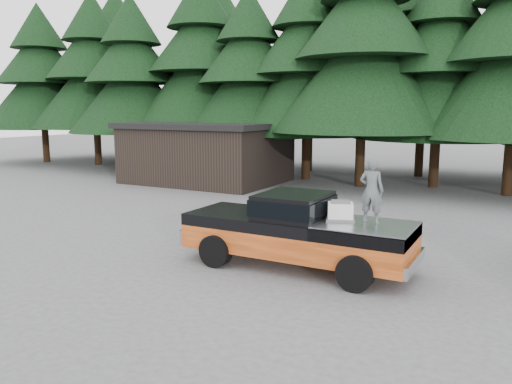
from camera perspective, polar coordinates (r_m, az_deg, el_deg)
The scene contains 7 objects.
ground at distance 13.57m, azimuth -2.44°, elevation -7.80°, with size 120.00×120.00×0.00m, color #4E4E50.
pickup_truck at distance 12.87m, azimuth 4.68°, elevation -5.71°, with size 6.00×2.04×1.33m, color orange, non-canonical shape.
truck_cab at distance 12.69m, azimuth 4.33°, elevation -1.47°, with size 1.66×1.90×0.59m, color black.
air_compressor at distance 12.40m, azimuth 9.60°, elevation -2.25°, with size 0.60×0.50×0.41m, color silver.
man_on_bed at distance 12.14m, azimuth 13.06°, elevation 0.17°, with size 0.57×0.38×1.57m, color #4E5355.
utility_building at distance 28.02m, azimuth -5.63°, elevation 4.56°, with size 8.40×6.40×3.30m.
treeline at distance 29.22m, azimuth 16.62°, elevation 16.33°, with size 60.15×16.05×17.50m.
Camera 1 is at (6.69, -11.10, 4.02)m, focal length 35.00 mm.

